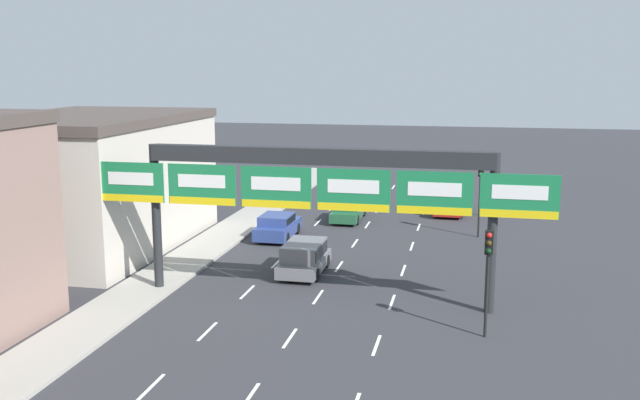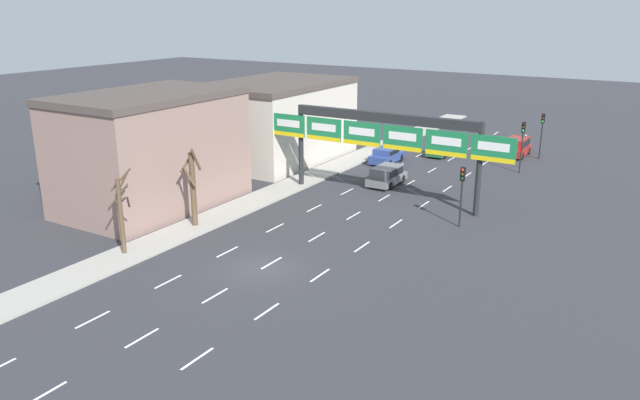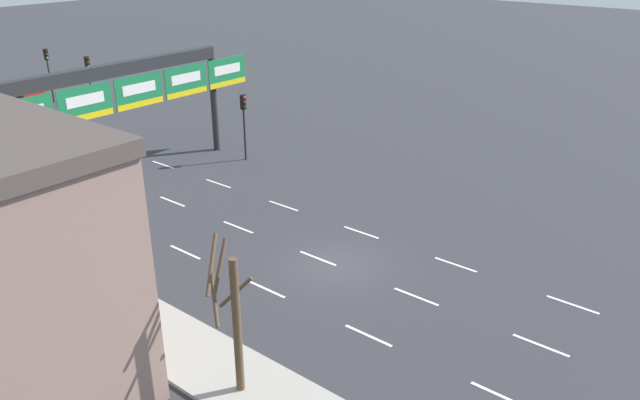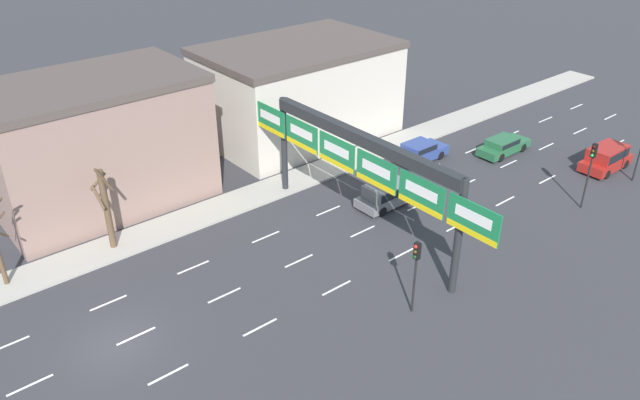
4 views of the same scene
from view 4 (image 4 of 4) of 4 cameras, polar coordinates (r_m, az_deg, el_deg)
The scene contains 13 objects.
ground_plane at distance 31.94m, azimuth -18.10°, elevation -12.51°, with size 220.00×220.00×0.00m, color #333338.
sidewalk_left at distance 38.17m, azimuth -22.91°, elevation -5.78°, with size 2.80×110.00×0.15m.
lane_dashes at distance 37.25m, azimuth 1.11°, elevation -4.19°, with size 6.72×67.00×0.01m.
sign_gantry at distance 35.77m, azimuth 3.62°, elevation 4.21°, with size 19.86×0.70×6.71m.
building_near at distance 42.60m, azimuth -19.72°, elevation 4.95°, with size 8.31×13.30×8.42m.
building_far at distance 50.91m, azimuth -2.01°, elevation 9.98°, with size 9.89×14.92×7.49m.
car_blue at distance 47.81m, azimuth 9.13°, elevation 4.45°, with size 1.96×4.29×1.47m.
car_green at distance 50.40m, azimuth 16.41°, elevation 4.84°, with size 1.80×4.70×1.30m.
suv_grey at distance 41.25m, azimuth 6.11°, elevation 0.63°, with size 1.96×4.18×1.58m.
suv_red at distance 50.34m, azimuth 24.73°, elevation 3.60°, with size 1.98×4.42×1.80m.
traffic_light_near_gantry at distance 30.89m, azimuth 8.75°, elevation -5.73°, with size 0.30×0.35×4.15m.
traffic_light_far_end at distance 43.16m, azimuth 23.54°, elevation 3.13°, with size 0.30×0.35×4.59m.
tree_bare_closest at distance 37.52m, azimuth -18.99°, elevation -0.52°, with size 1.18×1.11×5.39m.
Camera 4 is at (23.52, -6.86, 20.49)m, focal length 35.00 mm.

